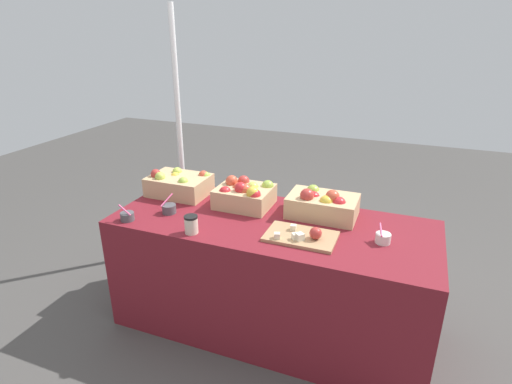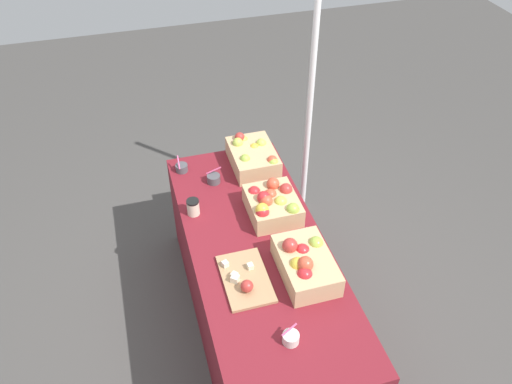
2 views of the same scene
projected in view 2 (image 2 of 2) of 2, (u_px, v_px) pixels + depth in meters
ground_plane at (258, 324)px, 3.38m from camera, size 10.00×10.00×0.00m
table at (258, 288)px, 3.14m from camera, size 1.90×0.76×0.74m
apple_crate_left at (253, 156)px, 3.42m from camera, size 0.40×0.28×0.18m
apple_crate_middle at (272, 203)px, 3.06m from camera, size 0.34×0.29×0.18m
apple_crate_right at (305, 263)px, 2.70m from camera, size 0.41×0.26×0.19m
cutting_board_front at (245, 279)px, 2.70m from camera, size 0.38×0.24×0.08m
sample_bowl_near at (214, 179)px, 3.32m from camera, size 0.09×0.10×0.11m
sample_bowl_mid at (182, 168)px, 3.41m from camera, size 0.08×0.08×0.10m
sample_bowl_far at (291, 338)px, 2.41m from camera, size 0.08×0.09×0.10m
coffee_cup at (193, 207)px, 3.07m from camera, size 0.08×0.08×0.10m
tent_pole at (310, 102)px, 3.62m from camera, size 0.04×0.04×1.97m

